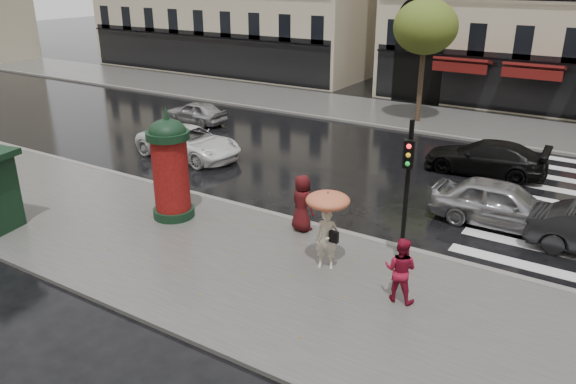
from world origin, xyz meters
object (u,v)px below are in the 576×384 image
Objects in this scene: woman_umbrella at (327,218)px; woman_red at (400,270)px; morris_column at (170,165)px; car_far_silver at (196,112)px; car_black at (485,157)px; traffic_light at (407,182)px; car_white at (189,142)px; man_burgundy at (302,203)px; car_silver at (502,204)px.

woman_red is (2.37, -0.49, -0.68)m from woman_umbrella.
car_far_silver is (-7.92, 10.35, -1.33)m from morris_column.
woman_umbrella is 0.48× the size of car_black.
traffic_light is 0.85× the size of car_white.
woman_red is at bearing 171.72° from man_burgundy.
woman_umbrella is 6.82m from car_silver.
car_silver is (1.08, 6.31, -0.21)m from woman_red.
traffic_light reaches higher than woman_umbrella.
morris_column is 7.99m from traffic_light.
woman_umbrella is at bearing -148.71° from traffic_light.
car_silver reaches higher than car_far_silver.
car_far_silver is (-17.50, 4.89, -0.15)m from car_silver.
car_white reaches higher than car_far_silver.
car_black is 1.33× the size of car_far_silver.
traffic_light is 0.87× the size of car_black.
woman_red is 0.45× the size of morris_column.
morris_column is at bearing -140.54° from car_white.
woman_red is 0.35× the size of car_black.
car_silver is 0.93× the size of car_black.
car_black is at bearing 53.08° from morris_column.
traffic_light is 18.65m from car_far_silver.
woman_umbrella is at bearing -117.20° from car_white.
woman_red is 0.93× the size of man_burgundy.
car_black is at bearing 90.62° from traffic_light.
woman_red reaches higher than car_black.
morris_column is (-6.13, 0.36, 0.29)m from woman_umbrella.
car_white is (-12.06, 4.76, -2.02)m from traffic_light.
car_silver is at bearing 59.28° from woman_umbrella.
car_white is (-12.64, 6.34, -0.28)m from woman_red.
man_burgundy is (-4.23, 2.26, 0.07)m from woman_red.
morris_column is 0.78× the size of car_black.
man_burgundy is 0.49× the size of morris_column.
car_white is at bearing -5.98° from man_burgundy.
car_white is 1.03× the size of car_black.
woman_umbrella is 10.94m from car_black.
car_silver is at bearing -103.22° from woman_red.
morris_column reaches higher than woman_umbrella.
morris_column is 13.08m from car_black.
traffic_light is (1.79, 1.09, 1.06)m from woman_umbrella.
morris_column reaches higher than man_burgundy.
car_black is at bearing -90.01° from woman_red.
woman_umbrella reaches higher than car_white.
traffic_light reaches higher than morris_column.
car_silver is (1.66, 4.72, -1.95)m from traffic_light.
car_white is 12.93m from car_black.
car_silver is 13.72m from car_white.
car_far_silver is at bearing -92.70° from car_black.
man_burgundy is at bearing 127.10° from car_silver.
morris_column reaches higher than car_black.
man_burgundy reaches higher than car_far_silver.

